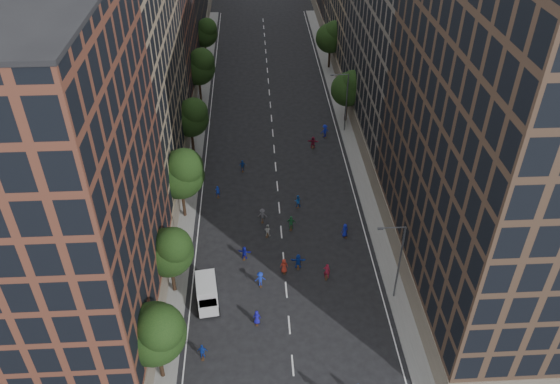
% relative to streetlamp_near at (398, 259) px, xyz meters
% --- Properties ---
extents(ground, '(240.00, 240.00, 0.00)m').
position_rel_streetlamp_near_xyz_m(ground, '(-10.37, 28.00, -5.17)').
color(ground, black).
rests_on(ground, ground).
extents(sidewalk_left, '(4.00, 105.00, 0.15)m').
position_rel_streetlamp_near_xyz_m(sidewalk_left, '(-22.37, 35.50, -5.09)').
color(sidewalk_left, slate).
rests_on(sidewalk_left, ground).
extents(sidewalk_right, '(4.00, 105.00, 0.15)m').
position_rel_streetlamp_near_xyz_m(sidewalk_right, '(1.63, 35.50, -5.09)').
color(sidewalk_right, slate).
rests_on(sidewalk_right, ground).
extents(bldg_left_a, '(14.00, 22.00, 30.00)m').
position_rel_streetlamp_near_xyz_m(bldg_left_a, '(-29.37, -1.00, 9.83)').
color(bldg_left_a, '#592F22').
rests_on(bldg_left_a, ground).
extents(bldg_left_b, '(14.00, 26.00, 34.00)m').
position_rel_streetlamp_near_xyz_m(bldg_left_b, '(-29.37, 23.00, 11.83)').
color(bldg_left_b, '#857257').
rests_on(bldg_left_b, ground).
extents(bldg_left_c, '(14.00, 20.00, 28.00)m').
position_rel_streetlamp_near_xyz_m(bldg_left_c, '(-29.37, 46.00, 8.83)').
color(bldg_left_c, '#592F22').
rests_on(bldg_left_c, ground).
extents(bldg_right_a, '(14.00, 30.00, 36.00)m').
position_rel_streetlamp_near_xyz_m(bldg_right_a, '(8.63, 3.00, 12.83)').
color(bldg_right_a, '#423023').
rests_on(bldg_right_a, ground).
extents(bldg_right_b, '(14.00, 28.00, 33.00)m').
position_rel_streetlamp_near_xyz_m(bldg_right_b, '(8.63, 32.00, 11.33)').
color(bldg_right_b, '#5E564E').
rests_on(bldg_right_b, ground).
extents(tree_left_0, '(5.20, 5.20, 8.83)m').
position_rel_streetlamp_near_xyz_m(tree_left_0, '(-21.38, -8.15, 0.79)').
color(tree_left_0, black).
rests_on(tree_left_0, ground).
extents(tree_left_1, '(4.80, 4.80, 8.21)m').
position_rel_streetlamp_near_xyz_m(tree_left_1, '(-21.39, 1.86, 0.38)').
color(tree_left_1, black).
rests_on(tree_left_1, ground).
extents(tree_left_2, '(5.60, 5.60, 9.45)m').
position_rel_streetlamp_near_xyz_m(tree_left_2, '(-21.36, 13.83, 1.19)').
color(tree_left_2, black).
rests_on(tree_left_2, ground).
extents(tree_left_3, '(5.00, 5.00, 8.58)m').
position_rel_streetlamp_near_xyz_m(tree_left_3, '(-21.38, 27.85, 0.65)').
color(tree_left_3, black).
rests_on(tree_left_3, ground).
extents(tree_left_4, '(5.40, 5.40, 9.08)m').
position_rel_streetlamp_near_xyz_m(tree_left_4, '(-21.37, 43.84, 0.93)').
color(tree_left_4, black).
rests_on(tree_left_4, ground).
extents(tree_left_5, '(4.80, 4.80, 8.33)m').
position_rel_streetlamp_near_xyz_m(tree_left_5, '(-21.39, 59.86, 0.51)').
color(tree_left_5, black).
rests_on(tree_left_5, ground).
extents(tree_right_a, '(5.00, 5.00, 8.39)m').
position_rel_streetlamp_near_xyz_m(tree_right_a, '(1.02, 35.85, 0.46)').
color(tree_right_a, black).
rests_on(tree_right_a, ground).
extents(tree_right_b, '(5.20, 5.20, 8.83)m').
position_rel_streetlamp_near_xyz_m(tree_right_b, '(1.02, 55.85, 0.79)').
color(tree_right_b, black).
rests_on(tree_right_b, ground).
extents(streetlamp_near, '(2.64, 0.22, 9.06)m').
position_rel_streetlamp_near_xyz_m(streetlamp_near, '(0.00, 0.00, 0.00)').
color(streetlamp_near, '#595B60').
rests_on(streetlamp_near, ground).
extents(streetlamp_far, '(2.64, 0.22, 9.06)m').
position_rel_streetlamp_near_xyz_m(streetlamp_far, '(0.00, 33.00, 0.00)').
color(streetlamp_far, '#595B60').
rests_on(streetlamp_far, ground).
extents(cargo_van, '(2.60, 4.62, 2.35)m').
position_rel_streetlamp_near_xyz_m(cargo_van, '(-18.18, 0.35, -3.93)').
color(cargo_van, silver).
rests_on(cargo_van, ground).
extents(skater_0, '(0.78, 0.53, 1.54)m').
position_rel_streetlamp_near_xyz_m(skater_0, '(-13.40, -2.62, -4.40)').
color(skater_0, '#14118E').
rests_on(skater_0, ground).
extents(skater_3, '(1.17, 0.78, 1.69)m').
position_rel_streetlamp_near_xyz_m(skater_3, '(-12.96, 2.29, -4.32)').
color(skater_3, '#13299F').
rests_on(skater_3, ground).
extents(skater_4, '(0.95, 0.42, 1.59)m').
position_rel_streetlamp_near_xyz_m(skater_4, '(-18.24, -6.24, -4.37)').
color(skater_4, navy).
rests_on(skater_4, ground).
extents(skater_5, '(1.62, 0.61, 1.72)m').
position_rel_streetlamp_near_xyz_m(skater_5, '(-8.92, 4.63, -4.31)').
color(skater_5, '#123297').
rests_on(skater_5, ground).
extents(skater_6, '(0.88, 0.63, 1.67)m').
position_rel_streetlamp_near_xyz_m(skater_6, '(-10.44, 4.05, -4.33)').
color(skater_6, '#AB2B1C').
rests_on(skater_6, ground).
extents(skater_7, '(0.77, 0.60, 1.85)m').
position_rel_streetlamp_near_xyz_m(skater_7, '(-6.11, 2.96, -4.24)').
color(skater_7, maroon).
rests_on(skater_7, ground).
extents(skater_8, '(0.88, 0.78, 1.52)m').
position_rel_streetlamp_near_xyz_m(skater_8, '(-11.96, 9.95, -4.41)').
color(skater_8, '#B2B1AD').
rests_on(skater_8, ground).
extents(skater_9, '(1.17, 0.75, 1.72)m').
position_rel_streetlamp_near_xyz_m(skater_9, '(-12.45, 12.53, -4.31)').
color(skater_9, '#46454B').
rests_on(skater_9, ground).
extents(skater_10, '(1.10, 0.65, 1.75)m').
position_rel_streetlamp_near_xyz_m(skater_10, '(-9.21, 10.97, -4.29)').
color(skater_10, '#1F6733').
rests_on(skater_10, ground).
extents(skater_11, '(1.49, 0.79, 1.53)m').
position_rel_streetlamp_near_xyz_m(skater_11, '(-14.55, 6.34, -4.40)').
color(skater_11, '#121692').
rests_on(skater_11, ground).
extents(skater_12, '(0.95, 0.80, 1.66)m').
position_rel_streetlamp_near_xyz_m(skater_12, '(-3.28, 9.36, -4.34)').
color(skater_12, '#111A91').
rests_on(skater_12, ground).
extents(skater_13, '(0.62, 0.47, 1.54)m').
position_rel_streetlamp_near_xyz_m(skater_13, '(-17.83, 17.67, -4.40)').
color(skater_13, '#1635BA').
rests_on(skater_13, ground).
extents(skater_14, '(0.77, 0.61, 1.56)m').
position_rel_streetlamp_near_xyz_m(skater_14, '(-8.14, 15.15, -4.39)').
color(skater_14, '#144CAA').
rests_on(skater_14, ground).
extents(skater_15, '(1.43, 1.15, 1.93)m').
position_rel_streetlamp_near_xyz_m(skater_15, '(-2.89, 31.41, -4.20)').
color(skater_15, '#121D96').
rests_on(skater_15, ground).
extents(skater_16, '(0.94, 0.42, 1.58)m').
position_rel_streetlamp_near_xyz_m(skater_16, '(-14.77, 23.22, -4.38)').
color(skater_16, navy).
rests_on(skater_16, ground).
extents(skater_17, '(1.63, 0.81, 1.68)m').
position_rel_streetlamp_near_xyz_m(skater_17, '(-4.90, 28.56, -4.33)').
color(skater_17, maroon).
rests_on(skater_17, ground).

